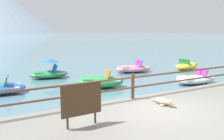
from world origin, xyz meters
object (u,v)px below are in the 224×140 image
(pedal_boat_2, at_px, (49,72))
(dog_resting, at_px, (163,101))
(pedal_boat_0, at_px, (187,66))
(pedal_boat_3, at_px, (133,68))
(sign_board, at_px, (81,100))
(pedal_boat_5, at_px, (195,79))
(pedal_boat_4, at_px, (100,81))

(pedal_boat_2, bearing_deg, dog_resting, -81.02)
(pedal_boat_0, relative_size, pedal_boat_3, 0.84)
(pedal_boat_0, bearing_deg, dog_resting, -140.52)
(sign_board, height_order, pedal_boat_3, sign_board)
(pedal_boat_0, bearing_deg, pedal_boat_5, -130.92)
(pedal_boat_0, distance_m, pedal_boat_2, 9.80)
(sign_board, distance_m, dog_resting, 3.29)
(pedal_boat_5, bearing_deg, dog_resting, -148.35)
(pedal_boat_0, height_order, pedal_boat_2, pedal_boat_2)
(sign_board, xyz_separation_m, pedal_boat_3, (7.44, 8.23, -0.88))
(sign_board, height_order, dog_resting, sign_board)
(pedal_boat_2, distance_m, pedal_boat_4, 4.08)
(pedal_boat_0, height_order, pedal_boat_3, pedal_boat_0)
(sign_board, height_order, pedal_boat_5, sign_board)
(dog_resting, xyz_separation_m, pedal_boat_0, (8.22, 6.78, -0.27))
(dog_resting, height_order, pedal_boat_4, pedal_boat_4)
(sign_board, relative_size, pedal_boat_4, 0.44)
(pedal_boat_3, bearing_deg, pedal_boat_4, -144.47)
(sign_board, xyz_separation_m, pedal_boat_0, (11.43, 7.14, -0.87))
(pedal_boat_0, xyz_separation_m, pedal_boat_2, (-9.60, 1.94, 0.11))
(pedal_boat_4, height_order, pedal_boat_5, pedal_boat_4)
(pedal_boat_5, bearing_deg, pedal_boat_2, 138.89)
(sign_board, height_order, pedal_boat_2, sign_board)
(sign_board, bearing_deg, pedal_boat_2, 78.60)
(pedal_boat_3, xyz_separation_m, pedal_boat_5, (0.81, -4.75, -0.01))
(sign_board, bearing_deg, pedal_boat_5, 22.85)
(dog_resting, relative_size, pedal_boat_3, 0.40)
(pedal_boat_2, relative_size, pedal_boat_3, 0.89)
(pedal_boat_4, bearing_deg, pedal_boat_3, 35.53)
(pedal_boat_0, height_order, pedal_boat_4, pedal_boat_4)
(pedal_boat_2, xyz_separation_m, pedal_boat_3, (5.61, -0.86, -0.12))
(pedal_boat_2, bearing_deg, pedal_boat_5, -41.11)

